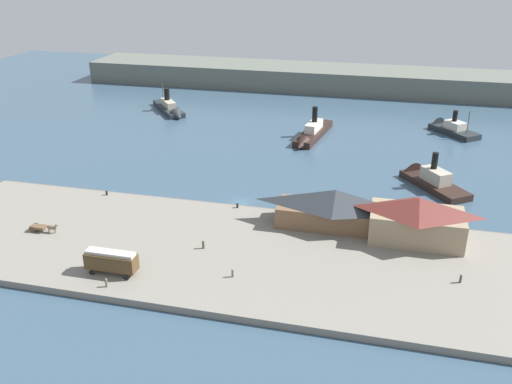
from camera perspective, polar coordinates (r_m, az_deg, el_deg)
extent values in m
plane|color=#385166|center=(117.62, -1.60, -1.11)|extent=(320.00, 320.00, 0.00)
cube|color=gray|center=(98.68, -5.00, -6.02)|extent=(110.00, 36.00, 1.20)
cube|color=#666159|center=(114.27, -2.08, -1.62)|extent=(110.00, 0.80, 1.00)
cube|color=brown|center=(105.34, 8.10, -2.54)|extent=(21.48, 7.56, 4.03)
pyramid|color=#33383D|center=(103.75, 8.22, -0.67)|extent=(21.91, 7.93, 3.50)
cube|color=#998466|center=(103.40, 16.23, -3.38)|extent=(16.38, 9.24, 5.51)
pyramid|color=maroon|center=(101.66, 16.49, -1.33)|extent=(16.70, 9.71, 2.67)
cube|color=#4C381E|center=(92.61, -14.74, -6.94)|extent=(8.55, 2.57, 2.60)
cube|color=beige|center=(91.85, -14.84, -6.11)|extent=(8.21, 1.80, 0.50)
cylinder|color=black|center=(93.18, -12.62, -7.76)|extent=(0.90, 0.18, 0.90)
cylinder|color=black|center=(91.26, -13.32, -8.56)|extent=(0.90, 0.18, 0.90)
cylinder|color=black|center=(95.79, -15.87, -7.20)|extent=(0.90, 0.18, 0.90)
cylinder|color=black|center=(93.92, -16.62, -7.96)|extent=(0.90, 0.18, 0.90)
cube|color=brown|center=(110.79, -21.59, -3.38)|extent=(2.89, 1.54, 0.50)
cylinder|color=#4C3828|center=(111.93, -21.72, -3.26)|extent=(1.20, 0.10, 1.20)
cylinder|color=#4C3828|center=(110.84, -22.16, -3.61)|extent=(1.20, 0.10, 1.20)
ellipsoid|color=#7A6651|center=(109.13, -20.38, -3.45)|extent=(2.00, 0.70, 0.90)
ellipsoid|color=#7A6651|center=(108.31, -19.93, -3.27)|extent=(0.70, 0.32, 0.44)
cylinder|color=#7A6651|center=(109.22, -20.02, -3.73)|extent=(0.16, 0.16, 1.00)
cylinder|color=#7A6651|center=(108.93, -20.13, -3.82)|extent=(0.16, 0.16, 1.00)
cylinder|color=#7A6651|center=(109.86, -20.54, -3.65)|extent=(0.16, 0.16, 1.00)
cylinder|color=#7A6651|center=(109.57, -20.65, -3.74)|extent=(0.16, 0.16, 1.00)
cylinder|color=#4C3D33|center=(97.79, -5.47, -5.46)|extent=(0.42, 0.42, 1.42)
sphere|color=#CCA889|center=(97.39, -5.49, -5.02)|extent=(0.26, 0.26, 0.26)
cylinder|color=#6B5B4C|center=(90.13, -15.22, -9.09)|extent=(0.37, 0.37, 1.27)
sphere|color=#CCA889|center=(89.73, -15.27, -8.69)|extent=(0.23, 0.23, 0.23)
cylinder|color=#3D4C42|center=(93.80, 20.40, -8.42)|extent=(0.39, 0.39, 1.32)
sphere|color=#CCA889|center=(93.40, 20.47, -8.02)|extent=(0.24, 0.24, 0.24)
cylinder|color=#6B5B4C|center=(89.50, -2.43, -8.41)|extent=(0.38, 0.38, 1.31)
sphere|color=#CCA889|center=(89.09, -2.44, -7.99)|extent=(0.24, 0.24, 0.24)
cylinder|color=black|center=(112.44, -1.94, -1.41)|extent=(0.44, 0.44, 0.90)
cylinder|color=black|center=(122.41, -15.19, -0.10)|extent=(0.44, 0.44, 0.90)
cube|color=#23282D|center=(171.92, 19.80, 5.91)|extent=(14.44, 15.38, 1.61)
cone|color=#23282D|center=(176.96, 18.04, 6.64)|extent=(5.77, 5.52, 5.24)
cube|color=beige|center=(171.39, 19.89, 6.52)|extent=(6.44, 6.61, 2.21)
cylinder|color=black|center=(170.98, 19.90, 7.42)|extent=(1.37, 1.37, 3.14)
cylinder|color=brown|center=(167.86, 21.10, 6.77)|extent=(0.24, 0.24, 6.54)
cube|color=black|center=(130.78, 17.97, 0.69)|extent=(15.57, 18.08, 1.56)
cone|color=black|center=(137.16, 15.59, 2.07)|extent=(6.26, 5.82, 5.38)
cube|color=#B2A893|center=(129.96, 18.09, 1.60)|extent=(6.86, 7.56, 2.92)
cylinder|color=black|center=(129.49, 18.00, 3.11)|extent=(1.38, 1.38, 3.71)
cube|color=#23282D|center=(188.38, -9.02, 8.51)|extent=(17.06, 19.76, 1.55)
cone|color=#23282D|center=(178.59, -8.08, 7.72)|extent=(5.99, 5.85, 4.64)
cube|color=#B2A893|center=(187.92, -9.05, 9.04)|extent=(7.74, 8.75, 2.04)
cylinder|color=black|center=(188.22, -9.20, 9.97)|extent=(1.78, 1.78, 3.82)
cylinder|color=brown|center=(193.28, -9.62, 10.14)|extent=(0.24, 0.24, 6.85)
cube|color=black|center=(160.62, 5.97, 6.05)|extent=(8.40, 24.14, 1.84)
cone|color=black|center=(149.85, 4.66, 4.79)|extent=(5.07, 4.87, 4.49)
cube|color=silver|center=(159.99, 6.00, 6.78)|extent=(4.21, 9.19, 2.42)
cylinder|color=black|center=(159.50, 6.11, 8.00)|extent=(1.54, 1.54, 4.40)
cube|color=#60665B|center=(219.45, 6.16, 11.69)|extent=(180.00, 24.00, 8.00)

